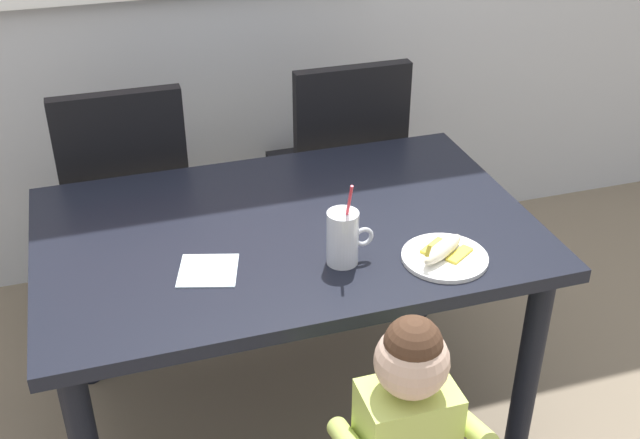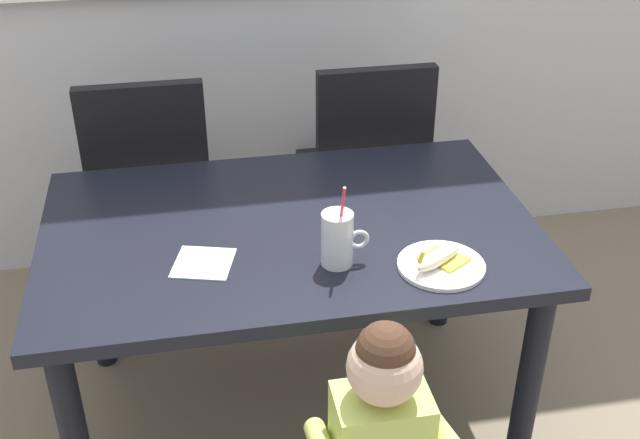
{
  "view_description": "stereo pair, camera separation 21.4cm",
  "coord_description": "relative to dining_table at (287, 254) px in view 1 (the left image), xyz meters",
  "views": [
    {
      "loc": [
        -0.48,
        -1.85,
        1.88
      ],
      "look_at": [
        0.07,
        -0.09,
        0.78
      ],
      "focal_mm": 44.13,
      "sensor_mm": 36.0,
      "label": 1
    },
    {
      "loc": [
        -0.27,
        -1.9,
        1.88
      ],
      "look_at": [
        0.07,
        -0.09,
        0.78
      ],
      "focal_mm": 44.13,
      "sensor_mm": 36.0,
      "label": 2
    }
  ],
  "objects": [
    {
      "name": "ground_plane",
      "position": [
        0.0,
        0.0,
        -0.63
      ],
      "size": [
        24.0,
        24.0,
        0.0
      ],
      "primitive_type": "plane",
      "color": "#7A6B56"
    },
    {
      "name": "dining_table",
      "position": [
        0.0,
        0.0,
        0.0
      ],
      "size": [
        1.4,
        0.9,
        0.72
      ],
      "color": "black",
      "rests_on": "ground"
    },
    {
      "name": "dining_chair_left",
      "position": [
        -0.41,
        0.67,
        -0.08
      ],
      "size": [
        0.44,
        0.44,
        0.96
      ],
      "rotation": [
        0.0,
        0.0,
        3.14
      ],
      "color": "black",
      "rests_on": "ground"
    },
    {
      "name": "dining_chair_right",
      "position": [
        0.39,
        0.67,
        -0.08
      ],
      "size": [
        0.44,
        0.44,
        0.96
      ],
      "rotation": [
        0.0,
        0.0,
        3.14
      ],
      "color": "black",
      "rests_on": "ground"
    },
    {
      "name": "toddler_standing",
      "position": [
        0.11,
        -0.65,
        -0.1
      ],
      "size": [
        0.33,
        0.24,
        0.84
      ],
      "color": "#3F4760",
      "rests_on": "ground"
    },
    {
      "name": "milk_cup",
      "position": [
        0.09,
        -0.22,
        0.16
      ],
      "size": [
        0.13,
        0.09,
        0.25
      ],
      "color": "silver",
      "rests_on": "dining_table"
    },
    {
      "name": "snack_plate",
      "position": [
        0.36,
        -0.29,
        0.1
      ],
      "size": [
        0.23,
        0.23,
        0.01
      ],
      "primitive_type": "cylinder",
      "color": "white",
      "rests_on": "dining_table"
    },
    {
      "name": "peeled_banana",
      "position": [
        0.35,
        -0.29,
        0.13
      ],
      "size": [
        0.17,
        0.15,
        0.07
      ],
      "rotation": [
        0.0,
        0.0,
        0.58
      ],
      "color": "#F4EAC6",
      "rests_on": "snack_plate"
    },
    {
      "name": "paper_napkin",
      "position": [
        -0.25,
        -0.16,
        0.1
      ],
      "size": [
        0.19,
        0.19,
        0.0
      ],
      "primitive_type": "cube",
      "rotation": [
        0.0,
        0.0,
        -0.28
      ],
      "color": "silver",
      "rests_on": "dining_table"
    }
  ]
}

